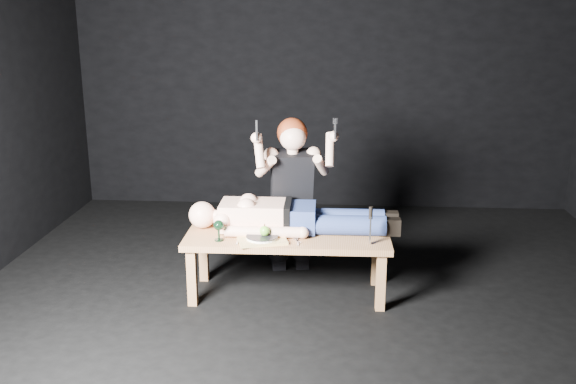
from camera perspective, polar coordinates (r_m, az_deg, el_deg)
The scene contains 13 objects.
ground at distance 4.44m, azimuth 2.48°, elevation -10.42°, with size 5.00×5.00×0.00m, color black.
back_wall at distance 6.51m, azimuth 3.29°, elevation 11.65°, with size 5.00×5.00×0.00m, color black.
table at distance 4.58m, azimuth -0.04°, elevation -6.51°, with size 1.43×0.54×0.45m, color #A7774D.
lying_man at distance 4.56m, azimuth 0.55°, elevation -1.93°, with size 1.34×0.41×0.25m, color beige, non-canonical shape.
kneeling_woman at distance 4.88m, azimuth 0.25°, elevation -0.08°, with size 0.67×0.75×1.26m, color black, non-canonical shape.
serving_tray at distance 4.38m, azimuth -2.33°, elevation -4.27°, with size 0.32×0.23×0.02m, color tan.
plate at distance 4.38m, azimuth -2.33°, elevation -4.05°, with size 0.22×0.22×0.02m, color white.
apple at distance 4.37m, azimuth -2.09°, elevation -3.49°, with size 0.07×0.07×0.07m, color #63B027.
goblet at distance 4.39m, azimuth -6.19°, elevation -3.43°, with size 0.07×0.07×0.15m, color black, non-canonical shape.
fork_flat at distance 4.40m, azimuth -4.49°, elevation -4.34°, with size 0.01×0.15×0.01m, color #B2B2B7.
knife_flat at distance 4.36m, azimuth 0.85°, elevation -4.47°, with size 0.01×0.15×0.01m, color #B2B2B7.
spoon_flat at distance 4.40m, azimuth 0.67°, elevation -4.28°, with size 0.01×0.15×0.01m, color #B2B2B7.
carving_knife at distance 4.32m, azimuth 7.35°, elevation -2.99°, with size 0.03×0.04×0.26m, color #B2B2B7, non-canonical shape.
Camera 1 is at (0.09, -3.99, 1.95)m, focal length 39.88 mm.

